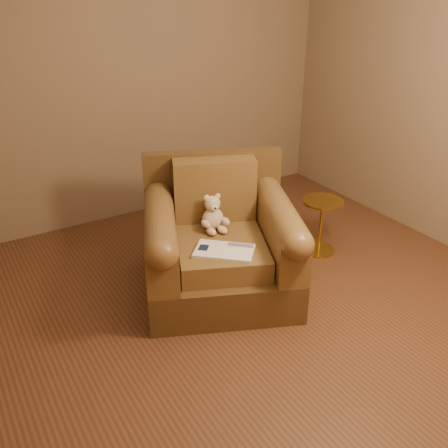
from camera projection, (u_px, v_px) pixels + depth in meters
floor at (257, 303)px, 3.76m from camera, size 4.00×4.00×0.00m
room at (265, 68)px, 2.99m from camera, size 4.02×4.02×2.71m
armchair at (219, 244)px, 3.79m from camera, size 1.42×1.39×0.98m
teddy_bear at (213, 216)px, 3.78m from camera, size 0.20×0.24×0.28m
guidebook at (224, 252)px, 3.48m from camera, size 0.46×0.45×0.03m
side_table at (321, 224)px, 4.35m from camera, size 0.35×0.35×0.50m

